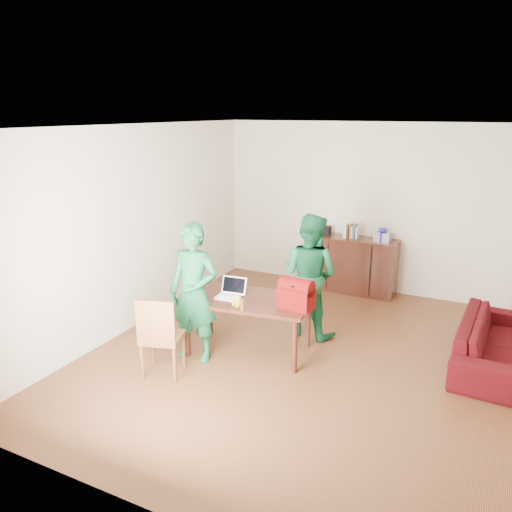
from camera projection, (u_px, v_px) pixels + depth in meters
The scene contains 10 objects.
room at pixel (317, 251), 5.72m from camera, with size 5.20×5.70×2.90m.
table at pixel (249, 305), 6.01m from camera, with size 1.58×1.03×0.70m.
chair at pixel (163, 351), 5.57m from camera, with size 0.53×0.52×0.94m.
person_near at pixel (194, 293), 5.79m from camera, with size 0.60×0.40×1.65m, color #145B31.
person_far at pixel (309, 275), 6.46m from camera, with size 0.79×0.61×1.62m, color #145C33.
laptop at pixel (229, 294), 5.99m from camera, with size 0.33×0.25×0.22m.
bananas at pixel (236, 305), 5.71m from camera, with size 0.14×0.09×0.05m, color gold, non-canonical shape.
bottle at pixel (242, 303), 5.60m from camera, with size 0.06×0.06×0.17m, color #543413.
red_bag at pixel (296, 297), 5.64m from camera, with size 0.38×0.22×0.28m, color #680608.
sofa at pixel (493, 343), 5.80m from camera, with size 1.84×0.72×0.54m, color #3F0C08.
Camera 1 is at (1.81, -5.12, 2.87)m, focal length 35.00 mm.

